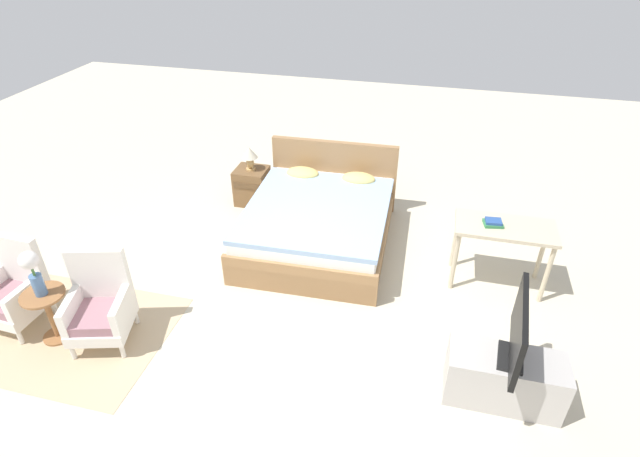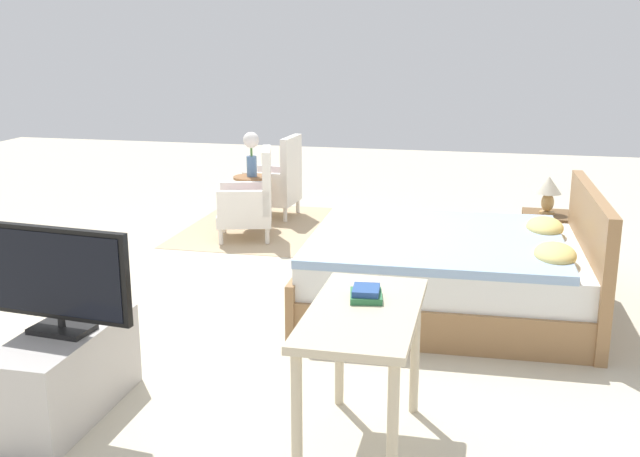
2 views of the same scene
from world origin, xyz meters
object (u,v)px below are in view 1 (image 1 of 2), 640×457
object	(u,v)px
flower_vase	(32,269)
tv_stand	(504,379)
table_lamp	(250,155)
vanity_desk	(504,235)
book_stack	(493,223)
tv_flatscreen	(518,332)
bed	(319,221)
armchair_by_window_right	(100,307)
nightstand	(252,186)
side_table	(49,310)
armchair_by_window_left	(14,290)

from	to	relation	value
flower_vase	tv_stand	bearing A→B (deg)	4.04
table_lamp	tv_stand	distance (m)	4.26
vanity_desk	book_stack	world-z (taller)	book_stack
tv_stand	tv_flatscreen	xyz separation A→B (m)	(0.00, -0.00, 0.54)
bed	armchair_by_window_right	distance (m)	2.67
table_lamp	tv_stand	world-z (taller)	table_lamp
flower_vase	nightstand	xyz separation A→B (m)	(0.94, 2.99, -0.59)
armchair_by_window_right	nightstand	xyz separation A→B (m)	(0.46, 2.85, -0.12)
bed	table_lamp	world-z (taller)	bed
armchair_by_window_right	book_stack	bearing A→B (deg)	26.33
vanity_desk	tv_stand	bearing A→B (deg)	-90.54
flower_vase	book_stack	bearing A→B (deg)	25.14
side_table	table_lamp	size ratio (longest dim) A/B	1.68
armchair_by_window_right	bed	bearing A→B (deg)	52.49
bed	armchair_by_window_left	bearing A→B (deg)	-140.89
flower_vase	tv_flatscreen	size ratio (longest dim) A/B	0.56
vanity_desk	book_stack	distance (m)	0.20
tv_flatscreen	vanity_desk	bearing A→B (deg)	89.54
tv_flatscreen	book_stack	xyz separation A→B (m)	(-0.13, 1.62, -0.00)
bed	book_stack	size ratio (longest dim) A/B	9.74
nightstand	side_table	bearing A→B (deg)	-107.54
tv_stand	book_stack	size ratio (longest dim) A/B	4.39
flower_vase	tv_flatscreen	xyz separation A→B (m)	(4.21, 0.30, -0.06)
table_lamp	book_stack	distance (m)	3.32
flower_vase	vanity_desk	xyz separation A→B (m)	(4.22, 1.93, -0.20)
nightstand	vanity_desk	bearing A→B (deg)	-17.87
nightstand	vanity_desk	xyz separation A→B (m)	(3.28, -1.06, 0.38)
armchair_by_window_right	side_table	bearing A→B (deg)	-164.44
table_lamp	vanity_desk	bearing A→B (deg)	-17.88
table_lamp	tv_flatscreen	xyz separation A→B (m)	(3.27, -2.69, 0.05)
nightstand	armchair_by_window_left	bearing A→B (deg)	-116.78
vanity_desk	armchair_by_window_left	bearing A→B (deg)	-159.20
armchair_by_window_right	book_stack	xyz separation A→B (m)	(3.60, 1.78, 0.40)
bed	flower_vase	size ratio (longest dim) A/B	4.46
tv_stand	book_stack	distance (m)	1.71
bed	tv_flatscreen	distance (m)	2.91
armchair_by_window_left	vanity_desk	size ratio (longest dim) A/B	0.88
table_lamp	book_stack	xyz separation A→B (m)	(3.14, -1.07, 0.05)
armchair_by_window_left	vanity_desk	xyz separation A→B (m)	(4.72, 1.79, 0.26)
bed	vanity_desk	size ratio (longest dim) A/B	2.05
side_table	armchair_by_window_left	bearing A→B (deg)	164.59
table_lamp	vanity_desk	distance (m)	3.45
armchair_by_window_right	tv_flatscreen	xyz separation A→B (m)	(3.73, 0.16, 0.41)
armchair_by_window_left	book_stack	bearing A→B (deg)	21.25
armchair_by_window_left	tv_stand	world-z (taller)	armchair_by_window_left
tv_stand	vanity_desk	xyz separation A→B (m)	(0.02, 1.63, 0.40)
bed	armchair_by_window_left	xyz separation A→B (m)	(-2.60, -2.12, 0.08)
bed	table_lamp	bearing A→B (deg)	147.73
side_table	vanity_desk	distance (m)	4.65
armchair_by_window_right	flower_vase	distance (m)	0.68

